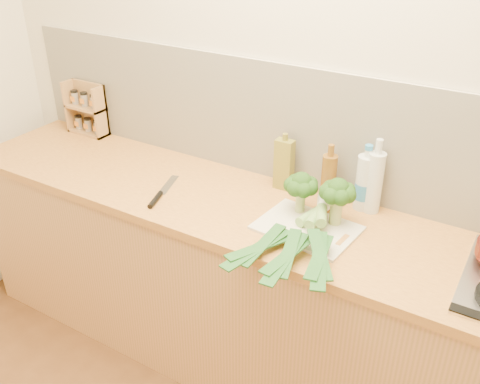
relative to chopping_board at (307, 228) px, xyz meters
name	(u,v)px	position (x,y,z in m)	size (l,w,h in m)	color
room_shell	(312,131)	(-0.15, 0.33, 0.26)	(3.50, 3.50, 3.50)	beige
counter	(275,299)	(-0.15, 0.04, -0.46)	(3.20, 0.62, 0.90)	tan
chopping_board	(307,228)	(0.00, 0.00, 0.00)	(0.38, 0.28, 0.01)	beige
broccoli_left	(301,186)	(-0.08, 0.09, 0.13)	(0.14, 0.14, 0.18)	#9FAD65
broccoli_right	(338,193)	(0.08, 0.08, 0.14)	(0.14, 0.15, 0.20)	#9FAD65
leek_front	(299,223)	(-0.02, -0.02, 0.03)	(0.21, 0.67, 0.04)	white
leek_mid	(307,228)	(0.03, -0.06, 0.05)	(0.12, 0.64, 0.04)	white
leek_back	(321,227)	(0.08, -0.06, 0.06)	(0.27, 0.59, 0.04)	white
chefs_knife	(159,196)	(-0.66, -0.10, 0.00)	(0.12, 0.31, 0.02)	silver
spice_rack	(88,111)	(-1.44, 0.28, 0.12)	(0.24, 0.09, 0.28)	tan
oil_tin	(284,164)	(-0.24, 0.26, 0.11)	(0.08, 0.05, 0.26)	olive
glass_bottle	(374,181)	(0.17, 0.27, 0.13)	(0.07, 0.07, 0.32)	silver
amber_bottle	(329,178)	(-0.02, 0.25, 0.10)	(0.06, 0.06, 0.26)	brown
water_bottle	(364,184)	(0.13, 0.27, 0.11)	(0.08, 0.08, 0.27)	silver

